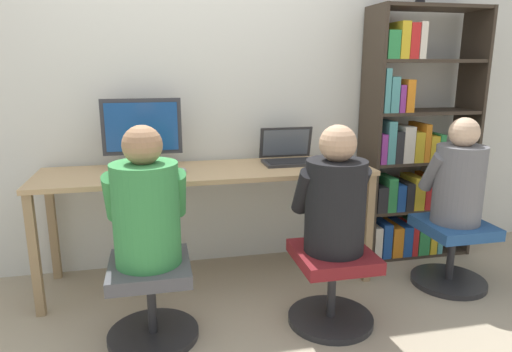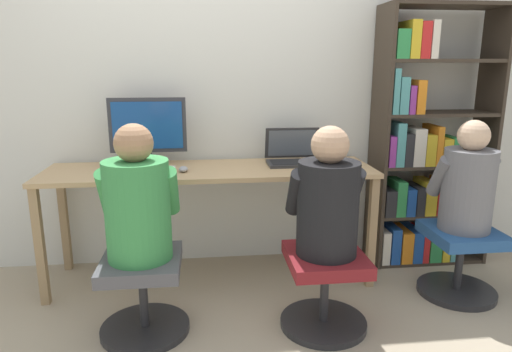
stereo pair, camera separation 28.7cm
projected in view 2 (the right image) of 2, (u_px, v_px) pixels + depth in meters
The scene contains 14 objects.
ground_plane at pixel (214, 297), 2.90m from camera, with size 14.00×14.00×0.00m, color tan.
wall_back at pixel (208, 85), 3.22m from camera, with size 10.00×0.05×2.60m.
desk at pixel (211, 180), 3.02m from camera, with size 2.15×0.58×0.78m.
desktop_monitor at pixel (148, 130), 3.04m from camera, with size 0.51×0.18×0.45m.
laptop at pixel (294, 156), 3.14m from camera, with size 0.38×0.28×0.24m.
keyboard at pixel (143, 170), 2.89m from camera, with size 0.40×0.15×0.03m.
computer_mouse_by_keyboard at pixel (183, 169), 2.90m from camera, with size 0.06×0.09×0.04m.
office_chair_left at pixel (143, 290), 2.47m from camera, with size 0.49×0.49×0.44m.
office_chair_right at pixel (325, 285), 2.53m from camera, with size 0.49×0.49×0.44m.
person_at_monitor at pixel (138, 202), 2.36m from camera, with size 0.42×0.36×0.72m.
person_at_laptop at pixel (328, 200), 2.42m from camera, with size 0.40×0.35×0.70m.
bookshelf at pixel (422, 160), 3.28m from camera, with size 0.83×0.33×1.84m.
office_chair_side at pixel (460, 257), 2.89m from camera, with size 0.49×0.49×0.44m.
person_near_shelf at pixel (468, 183), 2.78m from camera, with size 0.38×0.34×0.68m.
Camera 2 is at (-0.04, -2.65, 1.44)m, focal length 32.00 mm.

